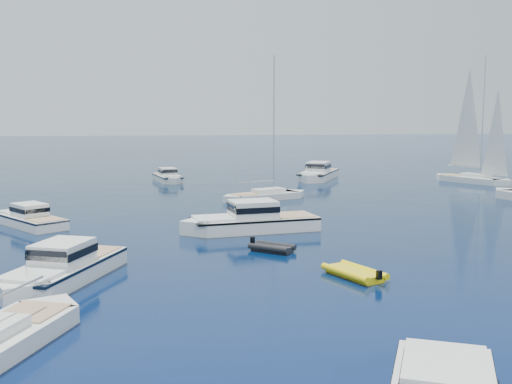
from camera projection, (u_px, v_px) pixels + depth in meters
ground at (287, 303)px, 27.73m from camera, size 400.00×400.00×0.00m
motor_cruiser_left at (62, 282)px, 31.19m from camera, size 6.19×10.23×2.57m
motor_cruiser_centre at (250, 231)px, 44.42m from camera, size 11.10×5.24×2.80m
motor_cruiser_far_l at (29, 226)px, 46.43m from camera, size 7.21×8.10×2.19m
motor_cruiser_distant at (318, 179)px, 78.19m from camera, size 7.70×11.17×2.84m
motor_cruiser_horizon at (168, 181)px, 76.19m from camera, size 4.42×8.33×2.09m
sailboat_centre at (265, 199)px, 60.38m from camera, size 9.93×6.41×14.36m
sailboat_sails_r at (472, 183)px, 74.83m from camera, size 7.92×10.51×15.63m
tender_yellow at (354, 277)px, 32.08m from camera, size 3.38×4.18×0.95m
tender_grey_near at (272, 251)px, 37.96m from camera, size 3.22×3.01×0.95m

